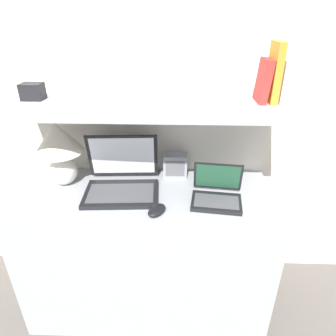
% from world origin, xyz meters
% --- Properties ---
extents(wall_back, '(6.00, 0.05, 2.40)m').
position_xyz_m(wall_back, '(0.00, 0.60, 1.20)').
color(wall_back, silver).
rests_on(wall_back, ground_plane).
extents(desk, '(1.27, 0.54, 0.75)m').
position_xyz_m(desk, '(0.00, 0.27, 0.37)').
color(desk, '#999EA3').
rests_on(desk, ground_plane).
extents(back_riser, '(1.27, 0.04, 1.18)m').
position_xyz_m(back_riser, '(0.00, 0.56, 0.59)').
color(back_riser, silver).
rests_on(back_riser, ground_plane).
extents(shelf, '(1.27, 0.48, 0.03)m').
position_xyz_m(shelf, '(0.00, 0.34, 1.19)').
color(shelf, '#999EA3').
rests_on(shelf, back_riser).
extents(table_lamp, '(0.24, 0.24, 0.34)m').
position_xyz_m(table_lamp, '(-0.44, 0.36, 0.96)').
color(table_lamp, white).
rests_on(table_lamp, desk).
extents(laptop_large, '(0.38, 0.33, 0.27)m').
position_xyz_m(laptop_large, '(-0.12, 0.31, 0.81)').
color(laptop_large, black).
rests_on(laptop_large, desk).
extents(laptop_small, '(0.26, 0.23, 0.17)m').
position_xyz_m(laptop_small, '(0.35, 0.22, 0.79)').
color(laptop_small, black).
rests_on(laptop_small, desk).
extents(computer_mouse, '(0.11, 0.13, 0.03)m').
position_xyz_m(computer_mouse, '(0.07, 0.11, 0.77)').
color(computer_mouse, black).
rests_on(computer_mouse, desk).
extents(router_box, '(0.13, 0.07, 0.13)m').
position_xyz_m(router_box, '(0.14, 0.46, 0.81)').
color(router_box, gray).
rests_on(router_box, desk).
extents(book_white, '(0.02, 0.14, 0.18)m').
position_xyz_m(book_white, '(0.60, 0.34, 1.30)').
color(book_white, silver).
rests_on(book_white, shelf).
extents(book_orange, '(0.03, 0.13, 0.25)m').
position_xyz_m(book_orange, '(0.56, 0.34, 1.33)').
color(book_orange, orange).
rests_on(book_orange, shelf).
extents(book_red, '(0.05, 0.13, 0.18)m').
position_xyz_m(book_red, '(0.52, 0.34, 1.30)').
color(book_red, '#A82823').
rests_on(book_red, shelf).
extents(shelf_gadget, '(0.09, 0.07, 0.07)m').
position_xyz_m(shelf_gadget, '(-0.50, 0.34, 1.24)').
color(shelf_gadget, black).
rests_on(shelf_gadget, shelf).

